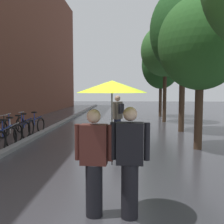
{
  "coord_description": "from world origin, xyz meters",
  "views": [
    {
      "loc": [
        0.45,
        -3.55,
        1.94
      ],
      "look_at": [
        0.1,
        3.19,
        1.35
      ],
      "focal_mm": 40.71,
      "sensor_mm": 36.0,
      "label": 1
    }
  ],
  "objects_px": {
    "parked_bicycle_4": "(14,129)",
    "parked_bicycle_5": "(19,127)",
    "street_tree_1": "(201,44)",
    "street_tree_2": "(183,31)",
    "parked_bicycle_3": "(5,133)",
    "street_tree_3": "(165,51)",
    "street_tree_4": "(161,64)",
    "pedestrian_walking_midground": "(118,117)",
    "parked_bicycle_6": "(30,124)",
    "couple_under_umbrella": "(112,130)"
  },
  "relations": [
    {
      "from": "street_tree_2",
      "to": "parked_bicycle_4",
      "type": "height_order",
      "value": "street_tree_2"
    },
    {
      "from": "street_tree_1",
      "to": "couple_under_umbrella",
      "type": "bearing_deg",
      "value": -119.33
    },
    {
      "from": "parked_bicycle_5",
      "to": "street_tree_4",
      "type": "bearing_deg",
      "value": 49.39
    },
    {
      "from": "pedestrian_walking_midground",
      "to": "street_tree_4",
      "type": "bearing_deg",
      "value": 72.97
    },
    {
      "from": "street_tree_3",
      "to": "parked_bicycle_6",
      "type": "relative_size",
      "value": 5.02
    },
    {
      "from": "parked_bicycle_3",
      "to": "parked_bicycle_5",
      "type": "height_order",
      "value": "same"
    },
    {
      "from": "street_tree_4",
      "to": "couple_under_umbrella",
      "type": "relative_size",
      "value": 2.68
    },
    {
      "from": "street_tree_1",
      "to": "street_tree_4",
      "type": "bearing_deg",
      "value": 89.01
    },
    {
      "from": "street_tree_1",
      "to": "couple_under_umbrella",
      "type": "height_order",
      "value": "street_tree_1"
    },
    {
      "from": "street_tree_2",
      "to": "parked_bicycle_6",
      "type": "distance_m",
      "value": 8.15
    },
    {
      "from": "street_tree_3",
      "to": "parked_bicycle_5",
      "type": "height_order",
      "value": "street_tree_3"
    },
    {
      "from": "street_tree_1",
      "to": "parked_bicycle_4",
      "type": "distance_m",
      "value": 7.59
    },
    {
      "from": "street_tree_2",
      "to": "street_tree_3",
      "type": "bearing_deg",
      "value": 94.12
    },
    {
      "from": "parked_bicycle_6",
      "to": "street_tree_2",
      "type": "bearing_deg",
      "value": 5.48
    },
    {
      "from": "street_tree_1",
      "to": "street_tree_2",
      "type": "bearing_deg",
      "value": 86.31
    },
    {
      "from": "parked_bicycle_3",
      "to": "parked_bicycle_5",
      "type": "distance_m",
      "value": 1.45
    },
    {
      "from": "parked_bicycle_3",
      "to": "parked_bicycle_4",
      "type": "xyz_separation_m",
      "value": [
        -0.01,
        0.77,
        0.0
      ]
    },
    {
      "from": "street_tree_1",
      "to": "pedestrian_walking_midground",
      "type": "bearing_deg",
      "value": 158.01
    },
    {
      "from": "street_tree_3",
      "to": "parked_bicycle_6",
      "type": "bearing_deg",
      "value": -147.95
    },
    {
      "from": "parked_bicycle_3",
      "to": "parked_bicycle_5",
      "type": "relative_size",
      "value": 1.0
    },
    {
      "from": "parked_bicycle_5",
      "to": "street_tree_3",
      "type": "bearing_deg",
      "value": 35.84
    },
    {
      "from": "street_tree_2",
      "to": "street_tree_3",
      "type": "xyz_separation_m",
      "value": [
        -0.25,
        3.51,
        -0.35
      ]
    },
    {
      "from": "street_tree_3",
      "to": "parked_bicycle_4",
      "type": "xyz_separation_m",
      "value": [
        -6.79,
        -5.63,
        -3.88
      ]
    },
    {
      "from": "pedestrian_walking_midground",
      "to": "street_tree_2",
      "type": "bearing_deg",
      "value": 40.62
    },
    {
      "from": "pedestrian_walking_midground",
      "to": "parked_bicycle_4",
      "type": "bearing_deg",
      "value": 175.0
    },
    {
      "from": "street_tree_2",
      "to": "street_tree_1",
      "type": "bearing_deg",
      "value": -93.69
    },
    {
      "from": "parked_bicycle_4",
      "to": "pedestrian_walking_midground",
      "type": "relative_size",
      "value": 0.67
    },
    {
      "from": "street_tree_3",
      "to": "parked_bicycle_4",
      "type": "distance_m",
      "value": 9.63
    },
    {
      "from": "parked_bicycle_6",
      "to": "street_tree_3",
      "type": "bearing_deg",
      "value": 32.05
    },
    {
      "from": "couple_under_umbrella",
      "to": "parked_bicycle_6",
      "type": "bearing_deg",
      "value": 118.79
    },
    {
      "from": "street_tree_3",
      "to": "parked_bicycle_6",
      "type": "distance_m",
      "value": 8.78
    },
    {
      "from": "street_tree_3",
      "to": "parked_bicycle_3",
      "type": "relative_size",
      "value": 5.22
    },
    {
      "from": "street_tree_1",
      "to": "parked_bicycle_6",
      "type": "height_order",
      "value": "street_tree_1"
    },
    {
      "from": "parked_bicycle_3",
      "to": "parked_bicycle_6",
      "type": "xyz_separation_m",
      "value": [
        0.1,
        2.23,
        0.0
      ]
    },
    {
      "from": "parked_bicycle_4",
      "to": "parked_bicycle_6",
      "type": "height_order",
      "value": "same"
    },
    {
      "from": "pedestrian_walking_midground",
      "to": "street_tree_1",
      "type": "bearing_deg",
      "value": -21.99
    },
    {
      "from": "parked_bicycle_6",
      "to": "parked_bicycle_4",
      "type": "bearing_deg",
      "value": -94.37
    },
    {
      "from": "couple_under_umbrella",
      "to": "pedestrian_walking_midground",
      "type": "distance_m",
      "value": 5.69
    },
    {
      "from": "street_tree_1",
      "to": "street_tree_3",
      "type": "xyz_separation_m",
      "value": [
        -0.02,
        7.07,
        0.85
      ]
    },
    {
      "from": "street_tree_3",
      "to": "street_tree_4",
      "type": "relative_size",
      "value": 1.05
    },
    {
      "from": "street_tree_2",
      "to": "parked_bicycle_5",
      "type": "relative_size",
      "value": 5.89
    },
    {
      "from": "street_tree_2",
      "to": "street_tree_4",
      "type": "bearing_deg",
      "value": 90.42
    },
    {
      "from": "street_tree_4",
      "to": "parked_bicycle_5",
      "type": "relative_size",
      "value": 4.98
    },
    {
      "from": "street_tree_1",
      "to": "street_tree_2",
      "type": "distance_m",
      "value": 3.76
    },
    {
      "from": "street_tree_4",
      "to": "parked_bicycle_3",
      "type": "height_order",
      "value": "street_tree_4"
    },
    {
      "from": "street_tree_2",
      "to": "street_tree_3",
      "type": "height_order",
      "value": "street_tree_2"
    },
    {
      "from": "street_tree_1",
      "to": "parked_bicycle_3",
      "type": "bearing_deg",
      "value": 174.41
    },
    {
      "from": "street_tree_1",
      "to": "parked_bicycle_6",
      "type": "distance_m",
      "value": 7.9
    },
    {
      "from": "parked_bicycle_4",
      "to": "parked_bicycle_5",
      "type": "distance_m",
      "value": 0.68
    },
    {
      "from": "street_tree_3",
      "to": "parked_bicycle_4",
      "type": "relative_size",
      "value": 5.0
    }
  ]
}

